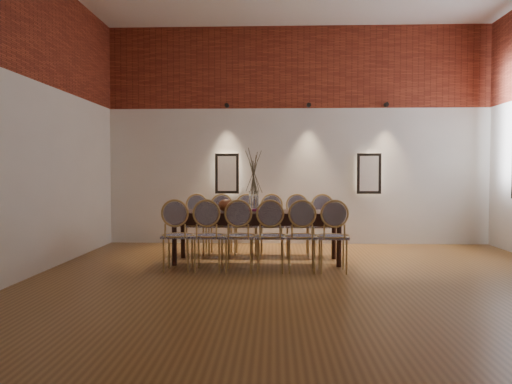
{
  "coord_description": "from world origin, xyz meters",
  "views": [
    {
      "loc": [
        -0.42,
        -5.74,
        1.32
      ],
      "look_at": [
        -0.68,
        1.15,
        1.05
      ],
      "focal_mm": 35.0,
      "sensor_mm": 36.0,
      "label": 1
    }
  ],
  "objects_px": {
    "bowl": "(226,205)",
    "book": "(256,210)",
    "chair_near_b": "(209,236)",
    "chair_far_b": "(220,225)",
    "chair_far_d": "(272,225)",
    "vase": "(254,201)",
    "chair_near_a": "(178,236)",
    "chair_near_e": "(301,236)",
    "chair_near_f": "(333,237)",
    "chair_far_c": "(246,225)",
    "dining_table": "(257,237)",
    "chair_near_d": "(270,236)",
    "chair_far_a": "(195,225)",
    "chair_far_e": "(297,226)",
    "chair_near_c": "(239,236)",
    "chair_far_f": "(323,226)"
  },
  "relations": [
    {
      "from": "chair_far_c",
      "to": "chair_near_d",
      "type": "bearing_deg",
      "value": 106.94
    },
    {
      "from": "chair_far_a",
      "to": "vase",
      "type": "bearing_deg",
      "value": 145.46
    },
    {
      "from": "chair_near_b",
      "to": "vase",
      "type": "xyz_separation_m",
      "value": [
        0.58,
        0.67,
        0.43
      ]
    },
    {
      "from": "dining_table",
      "to": "chair_far_b",
      "type": "xyz_separation_m",
      "value": [
        -0.62,
        0.68,
        0.09
      ]
    },
    {
      "from": "chair_near_d",
      "to": "chair_far_f",
      "type": "distance_m",
      "value": 1.59
    },
    {
      "from": "dining_table",
      "to": "chair_near_b",
      "type": "distance_m",
      "value": 0.92
    },
    {
      "from": "chair_near_a",
      "to": "bowl",
      "type": "relative_size",
      "value": 3.92
    },
    {
      "from": "vase",
      "to": "dining_table",
      "type": "bearing_deg",
      "value": -0.39
    },
    {
      "from": "chair_far_a",
      "to": "dining_table",
      "type": "bearing_deg",
      "value": 146.72
    },
    {
      "from": "chair_near_a",
      "to": "chair_near_e",
      "type": "relative_size",
      "value": 1.0
    },
    {
      "from": "book",
      "to": "vase",
      "type": "bearing_deg",
      "value": -109.02
    },
    {
      "from": "chair_far_a",
      "to": "chair_far_c",
      "type": "distance_m",
      "value": 0.83
    },
    {
      "from": "chair_near_e",
      "to": "chair_far_c",
      "type": "xyz_separation_m",
      "value": [
        -0.82,
        1.36,
        0.0
      ]
    },
    {
      "from": "chair_near_d",
      "to": "vase",
      "type": "xyz_separation_m",
      "value": [
        -0.25,
        0.68,
        0.43
      ]
    },
    {
      "from": "chair_near_b",
      "to": "book",
      "type": "xyz_separation_m",
      "value": [
        0.61,
        0.77,
        0.3
      ]
    },
    {
      "from": "chair_near_e",
      "to": "chair_near_f",
      "type": "xyz_separation_m",
      "value": [
        0.41,
        -0.0,
        0.0
      ]
    },
    {
      "from": "chair_far_f",
      "to": "chair_near_f",
      "type": "bearing_deg",
      "value": 90.0
    },
    {
      "from": "chair_far_d",
      "to": "chair_far_b",
      "type": "bearing_deg",
      "value": -0.0
    },
    {
      "from": "chair_near_b",
      "to": "chair_near_f",
      "type": "height_order",
      "value": "same"
    },
    {
      "from": "dining_table",
      "to": "chair_near_c",
      "type": "distance_m",
      "value": 0.72
    },
    {
      "from": "chair_near_b",
      "to": "chair_far_c",
      "type": "height_order",
      "value": "same"
    },
    {
      "from": "chair_far_c",
      "to": "bowl",
      "type": "distance_m",
      "value": 0.85
    },
    {
      "from": "dining_table",
      "to": "chair_far_e",
      "type": "bearing_deg",
      "value": 47.57
    },
    {
      "from": "book",
      "to": "chair_near_d",
      "type": "bearing_deg",
      "value": -74.36
    },
    {
      "from": "book",
      "to": "chair_near_f",
      "type": "bearing_deg",
      "value": -36.8
    },
    {
      "from": "chair_far_b",
      "to": "vase",
      "type": "height_order",
      "value": "vase"
    },
    {
      "from": "chair_far_a",
      "to": "chair_far_c",
      "type": "relative_size",
      "value": 1.0
    },
    {
      "from": "dining_table",
      "to": "chair_near_d",
      "type": "bearing_deg",
      "value": -73.06
    },
    {
      "from": "vase",
      "to": "chair_near_b",
      "type": "bearing_deg",
      "value": -130.55
    },
    {
      "from": "chair_near_b",
      "to": "chair_far_a",
      "type": "height_order",
      "value": "same"
    },
    {
      "from": "chair_near_e",
      "to": "chair_far_a",
      "type": "height_order",
      "value": "same"
    },
    {
      "from": "chair_near_e",
      "to": "chair_far_e",
      "type": "bearing_deg",
      "value": 90.0
    },
    {
      "from": "chair_far_b",
      "to": "chair_far_d",
      "type": "height_order",
      "value": "same"
    },
    {
      "from": "book",
      "to": "chair_far_b",
      "type": "bearing_deg",
      "value": 135.63
    },
    {
      "from": "chair_far_d",
      "to": "vase",
      "type": "bearing_deg",
      "value": 69.45
    },
    {
      "from": "chair_near_b",
      "to": "chair_far_e",
      "type": "xyz_separation_m",
      "value": [
        1.25,
        1.35,
        0.0
      ]
    },
    {
      "from": "dining_table",
      "to": "book",
      "type": "bearing_deg",
      "value": 99.31
    },
    {
      "from": "chair_near_b",
      "to": "chair_far_d",
      "type": "bearing_deg",
      "value": 58.65
    },
    {
      "from": "chair_far_b",
      "to": "bowl",
      "type": "relative_size",
      "value": 3.92
    },
    {
      "from": "chair_near_f",
      "to": "vase",
      "type": "xyz_separation_m",
      "value": [
        -1.08,
        0.69,
        0.43
      ]
    },
    {
      "from": "chair_near_b",
      "to": "chair_far_b",
      "type": "bearing_deg",
      "value": 90.0
    },
    {
      "from": "bowl",
      "to": "book",
      "type": "xyz_separation_m",
      "value": [
        0.44,
        0.14,
        -0.07
      ]
    },
    {
      "from": "chair_near_c",
      "to": "book",
      "type": "relative_size",
      "value": 3.62
    },
    {
      "from": "chair_far_b",
      "to": "chair_far_e",
      "type": "bearing_deg",
      "value": 180.0
    },
    {
      "from": "chair_near_f",
      "to": "chair_far_b",
      "type": "xyz_separation_m",
      "value": [
        -1.65,
        1.37,
        0.0
      ]
    },
    {
      "from": "chair_far_c",
      "to": "vase",
      "type": "relative_size",
      "value": 3.13
    },
    {
      "from": "chair_near_d",
      "to": "chair_far_d",
      "type": "distance_m",
      "value": 1.36
    },
    {
      "from": "chair_near_a",
      "to": "chair_near_b",
      "type": "distance_m",
      "value": 0.41
    },
    {
      "from": "chair_near_d",
      "to": "chair_far_c",
      "type": "xyz_separation_m",
      "value": [
        -0.4,
        1.36,
        0.0
      ]
    },
    {
      "from": "chair_far_a",
      "to": "bowl",
      "type": "relative_size",
      "value": 3.92
    }
  ]
}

